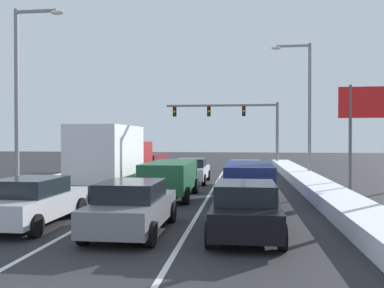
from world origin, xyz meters
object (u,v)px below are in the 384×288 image
object	(u,v)px
sedan_charcoal_right_lane_third	(245,173)
street_lamp_left_mid	(22,84)
traffic_light_gantry	(237,118)
roadside_sign_right	(371,114)
sedan_gray_center_lane_nearest	(132,206)
suv_green_center_lane_second	(170,176)
box_truck_left_lane_second	(113,155)
street_lamp_right_near	(377,74)
sedan_white_center_lane_third	(192,170)
suv_navy_right_lane_second	(249,179)
sedan_black_right_lane_nearest	(245,208)
street_lamp_right_mid	(305,99)
suv_maroon_left_lane_third	(148,163)
sedan_silver_left_lane_nearest	(33,201)

from	to	relation	value
sedan_charcoal_right_lane_third	street_lamp_left_mid	world-z (taller)	street_lamp_left_mid
traffic_light_gantry	roadside_sign_right	xyz separation A→B (m)	(7.04, -18.14, -0.72)
sedan_gray_center_lane_nearest	suv_green_center_lane_second	size ratio (longest dim) A/B	0.92
suv_green_center_lane_second	box_truck_left_lane_second	world-z (taller)	box_truck_left_lane_second
street_lamp_right_near	street_lamp_left_mid	bearing A→B (deg)	161.36
sedan_gray_center_lane_nearest	sedan_charcoal_right_lane_third	bearing A→B (deg)	74.22
sedan_white_center_lane_third	traffic_light_gantry	distance (m)	15.69
street_lamp_left_mid	roadside_sign_right	xyz separation A→B (m)	(17.68, 2.24, -1.49)
suv_green_center_lane_second	street_lamp_left_mid	world-z (taller)	street_lamp_left_mid
suv_navy_right_lane_second	street_lamp_right_near	world-z (taller)	street_lamp_right_near
sedan_black_right_lane_nearest	street_lamp_right_near	size ratio (longest dim) A/B	0.55
suv_navy_right_lane_second	street_lamp_right_mid	world-z (taller)	street_lamp_right_mid
suv_green_center_lane_second	street_lamp_left_mid	distance (m)	9.13
sedan_black_right_lane_nearest	street_lamp_right_mid	bearing A→B (deg)	76.27
sedan_white_center_lane_third	suv_maroon_left_lane_third	distance (m)	4.19
street_lamp_left_mid	traffic_light_gantry	bearing A→B (deg)	62.43
suv_navy_right_lane_second	roadside_sign_right	size ratio (longest dim) A/B	0.89
sedan_black_right_lane_nearest	sedan_charcoal_right_lane_third	size ratio (longest dim) A/B	1.00
suv_green_center_lane_second	street_lamp_right_mid	size ratio (longest dim) A/B	0.54
sedan_silver_left_lane_nearest	traffic_light_gantry	distance (m)	28.83
sedan_black_right_lane_nearest	sedan_gray_center_lane_nearest	bearing A→B (deg)	-178.80
sedan_charcoal_right_lane_third	sedan_white_center_lane_third	world-z (taller)	same
street_lamp_right_mid	roadside_sign_right	xyz separation A→B (m)	(2.40, -6.17, -1.35)
street_lamp_right_mid	street_lamp_left_mid	size ratio (longest dim) A/B	0.97
sedan_black_right_lane_nearest	suv_maroon_left_lane_third	size ratio (longest dim) A/B	0.92
suv_maroon_left_lane_third	street_lamp_right_mid	bearing A→B (deg)	2.75
suv_maroon_left_lane_third	sedan_white_center_lane_third	bearing A→B (deg)	-36.50
sedan_gray_center_lane_nearest	suv_maroon_left_lane_third	size ratio (longest dim) A/B	0.92
sedan_silver_left_lane_nearest	sedan_charcoal_right_lane_third	bearing A→B (deg)	59.18
street_lamp_right_near	street_lamp_right_mid	distance (m)	13.70
suv_navy_right_lane_second	street_lamp_right_near	size ratio (longest dim) A/B	0.60
box_truck_left_lane_second	street_lamp_right_near	size ratio (longest dim) A/B	0.88
box_truck_left_lane_second	traffic_light_gantry	distance (m)	21.21
suv_maroon_left_lane_third	suv_navy_right_lane_second	bearing A→B (deg)	-56.13
sedan_silver_left_lane_nearest	suv_maroon_left_lane_third	distance (m)	15.43
street_lamp_right_near	sedan_gray_center_lane_nearest	bearing A→B (deg)	-159.86
suv_green_center_lane_second	roadside_sign_right	bearing A→B (deg)	19.11
suv_green_center_lane_second	suv_navy_right_lane_second	bearing A→B (deg)	-15.29
box_truck_left_lane_second	traffic_light_gantry	bearing A→B (deg)	73.60
sedan_black_right_lane_nearest	roadside_sign_right	world-z (taller)	roadside_sign_right
suv_navy_right_lane_second	box_truck_left_lane_second	size ratio (longest dim) A/B	0.68
street_lamp_right_near	roadside_sign_right	xyz separation A→B (m)	(2.03, 7.52, -0.88)
sedan_white_center_lane_third	sedan_silver_left_lane_nearest	world-z (taller)	same
sedan_black_right_lane_nearest	box_truck_left_lane_second	bearing A→B (deg)	128.51
street_lamp_right_near	suv_navy_right_lane_second	bearing A→B (deg)	143.30
suv_navy_right_lane_second	sedan_charcoal_right_lane_third	world-z (taller)	suv_navy_right_lane_second
sedan_black_right_lane_nearest	roadside_sign_right	xyz separation A→B (m)	(6.42, 10.26, 3.25)
sedan_charcoal_right_lane_third	sedan_white_center_lane_third	bearing A→B (deg)	153.26
sedan_charcoal_right_lane_third	roadside_sign_right	distance (m)	7.30
sedan_white_center_lane_third	roadside_sign_right	world-z (taller)	roadside_sign_right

